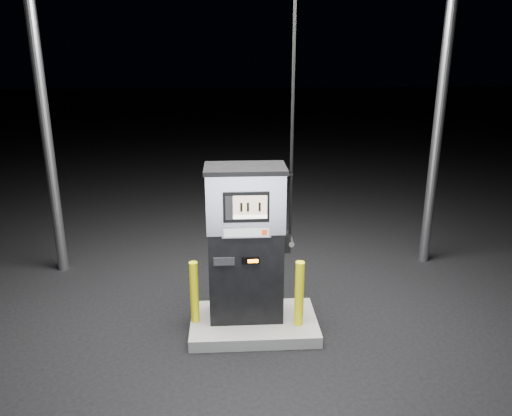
{
  "coord_description": "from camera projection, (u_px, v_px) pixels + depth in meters",
  "views": [
    {
      "loc": [
        -0.31,
        -5.62,
        3.45
      ],
      "look_at": [
        0.03,
        0.0,
        1.63
      ],
      "focal_mm": 35.0,
      "sensor_mm": 36.0,
      "label": 1
    }
  ],
  "objects": [
    {
      "name": "bollard_left",
      "position": [
        194.0,
        292.0,
        6.19
      ],
      "size": [
        0.13,
        0.13,
        0.81
      ],
      "primitive_type": "cylinder",
      "rotation": [
        0.0,
        0.0,
        0.28
      ],
      "color": "yellow",
      "rests_on": "pump_island"
    },
    {
      "name": "ground",
      "position": [
        254.0,
        329.0,
        6.41
      ],
      "size": [
        80.0,
        80.0,
        0.0
      ],
      "primitive_type": "plane",
      "color": "black",
      "rests_on": "ground"
    },
    {
      "name": "pump_island",
      "position": [
        254.0,
        324.0,
        6.39
      ],
      "size": [
        1.6,
        1.0,
        0.15
      ],
      "primitive_type": "cube",
      "color": "slate",
      "rests_on": "ground"
    },
    {
      "name": "fuel_dispenser",
      "position": [
        246.0,
        242.0,
        6.14
      ],
      "size": [
        1.08,
        0.59,
        4.09
      ],
      "rotation": [
        0.0,
        0.0,
        -0.0
      ],
      "color": "black",
      "rests_on": "pump_island"
    },
    {
      "name": "bollard_right",
      "position": [
        299.0,
        294.0,
        6.1
      ],
      "size": [
        0.14,
        0.14,
        0.84
      ],
      "primitive_type": "cylinder",
      "rotation": [
        0.0,
        0.0,
        -0.25
      ],
      "color": "yellow",
      "rests_on": "pump_island"
    }
  ]
}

